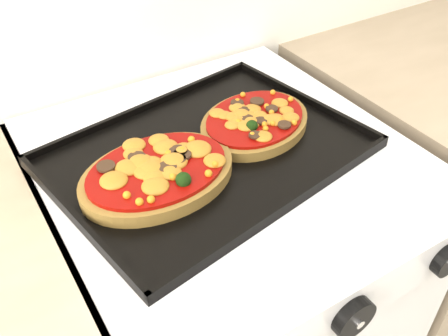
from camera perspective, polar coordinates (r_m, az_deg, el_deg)
stove at (r=1.17m, az=-0.06°, el=-16.17°), size 0.60×0.60×0.91m
control_panel at (r=0.71m, az=13.84°, el=-14.92°), size 0.60×0.02×0.09m
knob_center at (r=0.70m, az=14.59°, el=-16.23°), size 0.06×0.02×0.06m
knob_right at (r=0.81m, az=24.07°, el=-9.63°), size 0.05×0.02×0.05m
baking_tray at (r=0.82m, az=-1.85°, el=1.98°), size 0.54×0.44×0.02m
pizza_left at (r=0.76m, az=-7.61°, el=-0.48°), size 0.25×0.19×0.04m
pizza_right at (r=0.87m, az=3.53°, el=5.41°), size 0.26×0.23×0.03m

